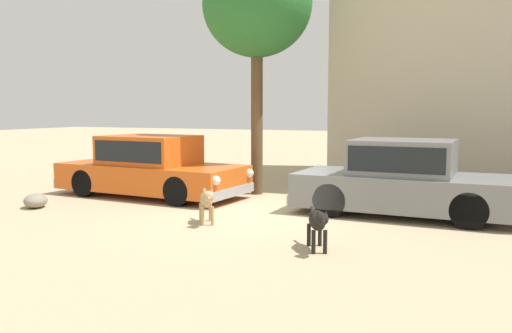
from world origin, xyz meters
The scene contains 7 objects.
ground_plane centered at (0.00, 0.00, 0.00)m, with size 80.00×80.00×0.00m, color tan.
parked_sedan_nearest centered at (-2.99, 0.93, 0.70)m, with size 4.71×2.15×1.43m.
parked_sedan_second centered at (2.82, 0.93, 0.72)m, with size 4.31×1.95×1.46m.
stray_dog_spotted centered at (-0.28, -1.31, 0.43)m, with size 0.61×0.86×0.68m.
stray_dog_tan centered at (2.05, -2.27, 0.44)m, with size 0.54×1.00×0.66m.
acacia_tree_left centered at (-0.81, 2.20, 4.46)m, with size 2.62×2.36×5.75m.
rubble_pile centered at (-4.34, -1.30, 0.15)m, with size 0.64×0.47×0.29m, color gray.
Camera 1 is at (4.21, -9.59, 2.04)m, focal length 37.46 mm.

